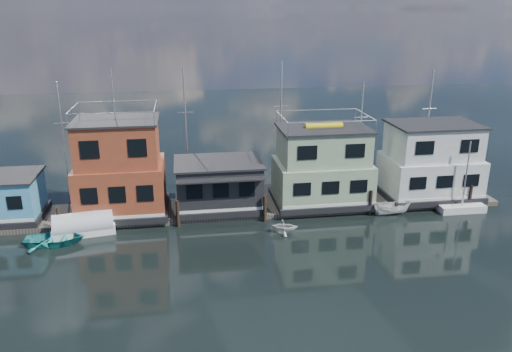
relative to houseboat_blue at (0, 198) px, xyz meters
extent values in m
plane|color=black|center=(18.00, -12.00, -2.21)|extent=(160.00, 160.00, 0.00)
cube|color=#595147|center=(18.00, 0.00, -2.01)|extent=(48.00, 5.00, 0.40)
cube|color=black|center=(0.00, 0.00, -1.56)|extent=(6.40, 4.90, 0.50)
cube|color=#4FA2CE|center=(0.00, 0.00, 0.19)|extent=(6.00, 4.50, 3.00)
cube|color=black|center=(9.50, 0.00, -1.56)|extent=(7.40, 5.90, 0.50)
cube|color=brown|center=(9.50, 0.00, 0.57)|extent=(7.00, 5.50, 3.74)
cube|color=brown|center=(9.50, 0.00, 4.17)|extent=(6.30, 4.95, 3.46)
cube|color=black|center=(9.50, 0.00, 5.97)|extent=(6.65, 5.23, 0.16)
cylinder|color=silver|center=(9.50, 0.00, 8.05)|extent=(0.08, 0.08, 4.00)
cube|color=black|center=(17.50, 0.00, -1.56)|extent=(7.40, 5.40, 0.50)
cube|color=black|center=(17.50, 0.00, 0.39)|extent=(7.00, 5.00, 3.40)
cube|color=black|center=(17.50, 0.00, 2.17)|extent=(7.30, 5.30, 0.16)
cube|color=black|center=(17.50, -2.80, 1.58)|extent=(7.00, 1.20, 0.12)
cube|color=black|center=(26.50, 0.00, -1.56)|extent=(8.40, 5.90, 0.50)
cube|color=#92AD85|center=(26.50, 0.00, 0.25)|extent=(8.00, 5.50, 3.12)
cube|color=#92AD85|center=(26.50, 0.00, 3.25)|extent=(7.20, 4.95, 2.88)
cube|color=black|center=(26.50, 0.00, 4.77)|extent=(7.60, 5.23, 0.16)
cylinder|color=yellow|center=(26.50, 0.00, 4.94)|extent=(3.20, 0.56, 0.56)
cube|color=black|center=(36.50, 0.00, -1.56)|extent=(8.40, 5.90, 0.50)
cube|color=silver|center=(36.50, 0.00, 0.25)|extent=(8.00, 5.50, 3.12)
cube|color=silver|center=(36.50, 0.00, 3.25)|extent=(7.20, 4.95, 2.88)
cube|color=black|center=(36.50, 0.00, 4.77)|extent=(7.60, 5.23, 0.16)
cylinder|color=#2D2116|center=(5.00, -2.80, -1.11)|extent=(0.28, 0.28, 2.20)
cylinder|color=#2D2116|center=(14.00, -2.80, -1.11)|extent=(0.28, 0.28, 2.20)
cylinder|color=#2D2116|center=(21.00, -2.80, -1.11)|extent=(0.28, 0.28, 2.20)
cylinder|color=#2D2116|center=(30.00, -2.80, -1.11)|extent=(0.28, 0.28, 2.20)
cylinder|color=#2D2116|center=(39.00, -2.80, -1.11)|extent=(0.28, 0.28, 2.20)
cylinder|color=silver|center=(4.00, 6.00, 3.04)|extent=(0.16, 0.16, 10.50)
cylinder|color=silver|center=(4.00, 6.00, 4.62)|extent=(1.40, 0.06, 0.06)
cylinder|color=silver|center=(15.00, 6.00, 3.54)|extent=(0.16, 0.16, 11.50)
cylinder|color=silver|center=(15.00, 6.00, 5.27)|extent=(1.40, 0.06, 0.06)
cylinder|color=silver|center=(24.00, 6.00, 3.79)|extent=(0.16, 0.16, 12.00)
cylinder|color=silver|center=(24.00, 6.00, 5.59)|extent=(1.40, 0.06, 0.06)
cylinder|color=silver|center=(32.00, 6.00, 2.79)|extent=(0.16, 0.16, 10.00)
cylinder|color=silver|center=(32.00, 6.00, 4.29)|extent=(1.40, 0.06, 0.06)
cylinder|color=silver|center=(39.00, 6.00, 3.29)|extent=(0.16, 0.16, 11.00)
cylinder|color=silver|center=(39.00, 6.00, 4.94)|extent=(1.40, 0.06, 0.06)
imported|color=white|center=(31.84, -3.04, -1.59)|extent=(3.28, 1.46, 1.23)
imported|color=teal|center=(4.96, -4.65, -1.76)|extent=(4.36, 3.15, 0.89)
cube|color=white|center=(6.80, -3.09, -1.82)|extent=(4.86, 2.52, 0.77)
cylinder|color=#BBBBC1|center=(6.80, -3.09, -1.38)|extent=(4.66, 2.59, 1.87)
imported|color=silver|center=(22.13, -5.18, -1.65)|extent=(2.47, 2.26, 1.11)
cube|color=silver|center=(38.05, -3.27, -1.90)|extent=(3.96, 1.36, 0.61)
cylinder|color=silver|center=(38.05, -3.27, 1.22)|extent=(0.12, 0.12, 5.61)
cube|color=silver|center=(38.05, -3.27, -0.54)|extent=(0.06, 1.23, 0.05)
camera|label=1|loc=(14.75, -39.84, 14.34)|focal=35.00mm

